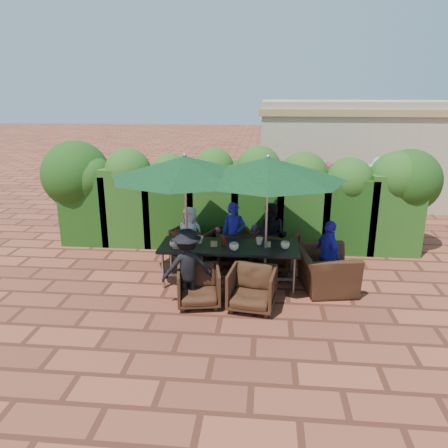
# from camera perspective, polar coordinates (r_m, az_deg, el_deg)

# --- Properties ---
(ground) EXTENTS (80.00, 80.00, 0.00)m
(ground) POSITION_cam_1_polar(r_m,az_deg,el_deg) (8.22, 0.40, -8.21)
(ground) COLOR brown
(ground) RESTS_ON ground
(dining_table) EXTENTS (2.58, 0.90, 0.75)m
(dining_table) POSITION_cam_1_polar(r_m,az_deg,el_deg) (8.13, 0.70, -3.33)
(dining_table) COLOR black
(dining_table) RESTS_ON ground
(umbrella_left) EXTENTS (2.67, 2.67, 2.46)m
(umbrella_left) POSITION_cam_1_polar(r_m,az_deg,el_deg) (7.79, -5.13, 7.41)
(umbrella_left) COLOR gray
(umbrella_left) RESTS_ON ground
(umbrella_right) EXTENTS (2.74, 2.74, 2.46)m
(umbrella_right) POSITION_cam_1_polar(r_m,az_deg,el_deg) (7.64, 5.75, 7.22)
(umbrella_right) COLOR gray
(umbrella_right) RESTS_ON ground
(chair_far_left) EXTENTS (1.05, 1.02, 0.85)m
(chair_far_left) POSITION_cam_1_polar(r_m,az_deg,el_deg) (9.28, -3.67, -2.38)
(chair_far_left) COLOR black
(chair_far_left) RESTS_ON ground
(chair_far_mid) EXTENTS (0.91, 0.88, 0.78)m
(chair_far_mid) POSITION_cam_1_polar(r_m,az_deg,el_deg) (9.20, 1.17, -2.77)
(chair_far_mid) COLOR black
(chair_far_mid) RESTS_ON ground
(chair_far_right) EXTENTS (1.03, 1.00, 0.84)m
(chair_far_right) POSITION_cam_1_polar(r_m,az_deg,el_deg) (8.98, 6.76, -3.18)
(chair_far_right) COLOR black
(chair_far_right) RESTS_ON ground
(chair_near_left) EXTENTS (0.82, 0.78, 0.73)m
(chair_near_left) POSITION_cam_1_polar(r_m,az_deg,el_deg) (7.46, -3.34, -7.90)
(chair_near_left) COLOR black
(chair_near_left) RESTS_ON ground
(chair_near_right) EXTENTS (0.84, 0.80, 0.77)m
(chair_near_right) POSITION_cam_1_polar(r_m,az_deg,el_deg) (7.34, 3.69, -8.18)
(chair_near_right) COLOR black
(chair_near_right) RESTS_ON ground
(chair_end_right) EXTENTS (0.92, 1.24, 0.99)m
(chair_end_right) POSITION_cam_1_polar(r_m,az_deg,el_deg) (8.18, 13.11, -5.05)
(chair_end_right) COLOR black
(chair_end_right) RESTS_ON ground
(adult_far_left) EXTENTS (0.65, 0.47, 1.20)m
(adult_far_left) POSITION_cam_1_polar(r_m,az_deg,el_deg) (9.24, -4.44, -1.37)
(adult_far_left) COLOR silver
(adult_far_left) RESTS_ON ground
(adult_far_mid) EXTENTS (0.50, 0.42, 1.33)m
(adult_far_mid) POSITION_cam_1_polar(r_m,az_deg,el_deg) (8.98, 1.26, -1.39)
(adult_far_mid) COLOR #251FAD
(adult_far_mid) RESTS_ON ground
(adult_far_right) EXTENTS (0.74, 0.60, 1.34)m
(adult_far_right) POSITION_cam_1_polar(r_m,az_deg,el_deg) (8.97, 6.29, -1.50)
(adult_far_right) COLOR black
(adult_far_right) RESTS_ON ground
(adult_near_left) EXTENTS (0.94, 0.67, 1.33)m
(adult_near_left) POSITION_cam_1_polar(r_m,az_deg,el_deg) (7.40, -4.84, -5.60)
(adult_near_left) COLOR black
(adult_near_left) RESTS_ON ground
(adult_end_right) EXTENTS (0.65, 0.84, 1.28)m
(adult_end_right) POSITION_cam_1_polar(r_m,az_deg,el_deg) (8.19, 13.48, -3.94)
(adult_end_right) COLOR #251FAD
(adult_end_right) RESTS_ON ground
(child_left) EXTENTS (0.30, 0.26, 0.76)m
(child_left) POSITION_cam_1_polar(r_m,az_deg,el_deg) (9.22, -0.79, -2.77)
(child_left) COLOR #E3507C
(child_left) RESTS_ON ground
(child_right) EXTENTS (0.30, 0.25, 0.82)m
(child_right) POSITION_cam_1_polar(r_m,az_deg,el_deg) (9.26, 3.99, -2.56)
(child_right) COLOR #7E4495
(child_right) RESTS_ON ground
(pedestrian_a) EXTENTS (1.80, 0.68, 1.92)m
(pedestrian_a) POSITION_cam_1_polar(r_m,az_deg,el_deg) (11.83, 10.93, 4.30)
(pedestrian_a) COLOR green
(pedestrian_a) RESTS_ON ground
(pedestrian_b) EXTENTS (0.86, 0.57, 1.71)m
(pedestrian_b) POSITION_cam_1_polar(r_m,az_deg,el_deg) (12.07, 13.17, 3.90)
(pedestrian_b) COLOR #E3507C
(pedestrian_b) RESTS_ON ground
(pedestrian_c) EXTENTS (1.26, 1.15, 1.83)m
(pedestrian_c) POSITION_cam_1_polar(r_m,az_deg,el_deg) (12.42, 19.46, 4.04)
(pedestrian_c) COLOR #92939A
(pedestrian_c) RESTS_ON ground
(cup_a) EXTENTS (0.15, 0.15, 0.12)m
(cup_a) POSITION_cam_1_polar(r_m,az_deg,el_deg) (8.07, -6.58, -2.60)
(cup_a) COLOR beige
(cup_a) RESTS_ON dining_table
(cup_b) EXTENTS (0.14, 0.14, 0.14)m
(cup_b) POSITION_cam_1_polar(r_m,az_deg,el_deg) (8.23, -3.20, -2.05)
(cup_b) COLOR beige
(cup_b) RESTS_ON dining_table
(cup_c) EXTENTS (0.17, 0.17, 0.14)m
(cup_c) POSITION_cam_1_polar(r_m,az_deg,el_deg) (7.86, 1.32, -2.97)
(cup_c) COLOR beige
(cup_c) RESTS_ON dining_table
(cup_d) EXTENTS (0.14, 0.14, 0.13)m
(cup_d) POSITION_cam_1_polar(r_m,az_deg,el_deg) (8.18, 4.63, -2.24)
(cup_d) COLOR beige
(cup_d) RESTS_ON dining_table
(cup_e) EXTENTS (0.17, 0.17, 0.13)m
(cup_e) POSITION_cam_1_polar(r_m,az_deg,el_deg) (8.01, 7.99, -2.77)
(cup_e) COLOR beige
(cup_e) RESTS_ON dining_table
(ketchup_bottle) EXTENTS (0.04, 0.04, 0.17)m
(ketchup_bottle) POSITION_cam_1_polar(r_m,az_deg,el_deg) (8.09, 0.01, -2.24)
(ketchup_bottle) COLOR #B20C0A
(ketchup_bottle) RESTS_ON dining_table
(sauce_bottle) EXTENTS (0.04, 0.04, 0.17)m
(sauce_bottle) POSITION_cam_1_polar(r_m,az_deg,el_deg) (8.18, -0.15, -2.03)
(sauce_bottle) COLOR #4C230C
(sauce_bottle) RESTS_ON dining_table
(serving_tray) EXTENTS (0.35, 0.25, 0.02)m
(serving_tray) POSITION_cam_1_polar(r_m,az_deg,el_deg) (8.08, -5.35, -2.93)
(serving_tray) COLOR #AA7E52
(serving_tray) RESTS_ON dining_table
(number_block_left) EXTENTS (0.12, 0.06, 0.10)m
(number_block_left) POSITION_cam_1_polar(r_m,az_deg,el_deg) (8.05, -1.31, -2.60)
(number_block_left) COLOR tan
(number_block_left) RESTS_ON dining_table
(number_block_right) EXTENTS (0.12, 0.06, 0.10)m
(number_block_right) POSITION_cam_1_polar(r_m,az_deg,el_deg) (8.07, 5.69, -2.64)
(number_block_right) COLOR tan
(number_block_right) RESTS_ON dining_table
(hedge_wall) EXTENTS (9.10, 1.60, 2.40)m
(hedge_wall) POSITION_cam_1_polar(r_m,az_deg,el_deg) (10.01, 0.79, 4.19)
(hedge_wall) COLOR #19390F
(hedge_wall) RESTS_ON ground
(building) EXTENTS (6.20, 3.08, 3.20)m
(building) POSITION_cam_1_polar(r_m,az_deg,el_deg) (14.80, 16.76, 8.97)
(building) COLOR #BDAB8D
(building) RESTS_ON ground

